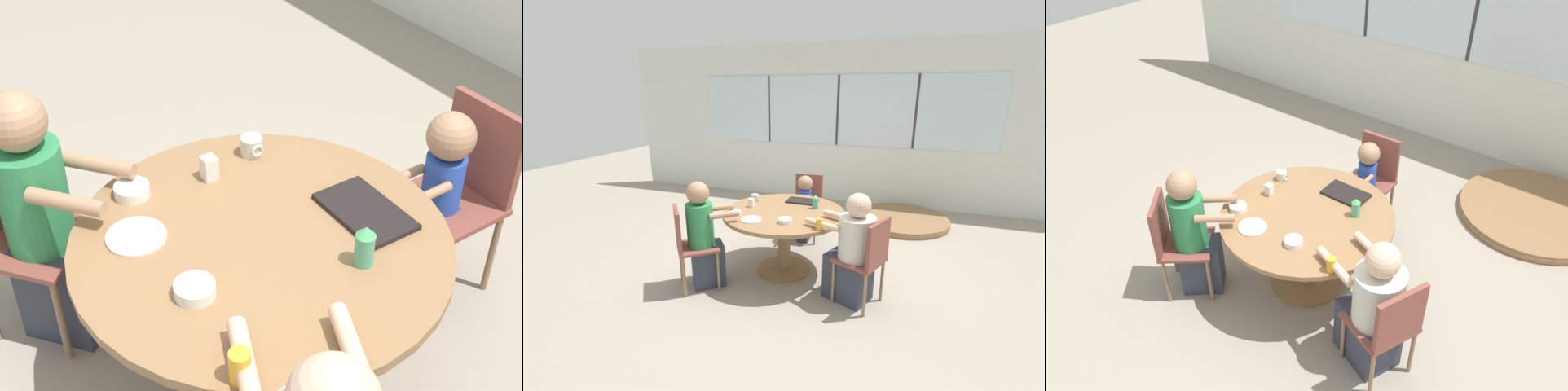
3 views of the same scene
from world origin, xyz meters
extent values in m
plane|color=gray|center=(0.00, 0.00, 0.00)|extent=(16.00, 16.00, 0.00)
cube|color=silver|center=(0.00, 2.90, 1.40)|extent=(8.40, 0.06, 2.80)
cube|color=silver|center=(0.00, 2.86, 1.65)|extent=(5.20, 0.02, 1.20)
cube|color=#333333|center=(0.00, 2.85, 1.65)|extent=(0.04, 0.01, 1.20)
cylinder|color=olive|center=(0.00, 0.00, 0.70)|extent=(1.34, 1.34, 0.04)
cylinder|color=olive|center=(0.00, 0.00, 0.34)|extent=(0.14, 0.14, 0.68)
cylinder|color=olive|center=(0.00, 0.00, 0.01)|extent=(0.60, 0.60, 0.03)
cube|color=brown|center=(0.88, -0.36, 0.45)|extent=(0.52, 0.52, 0.03)
cube|color=brown|center=(1.05, -0.42, 0.67)|extent=(0.18, 0.37, 0.42)
cylinder|color=#8C6B4C|center=(0.66, -0.45, 0.22)|extent=(0.03, 0.03, 0.44)
cylinder|color=#8C6B4C|center=(0.79, -0.14, 0.22)|extent=(0.03, 0.03, 0.44)
cylinder|color=#8C6B4C|center=(0.98, -0.58, 0.22)|extent=(0.03, 0.03, 0.44)
cylinder|color=#8C6B4C|center=(1.10, -0.26, 0.22)|extent=(0.03, 0.03, 0.44)
cube|color=brown|center=(-0.73, -0.61, 0.45)|extent=(0.56, 0.56, 0.03)
cube|color=brown|center=(-0.87, -0.73, 0.67)|extent=(0.27, 0.31, 0.42)
cylinder|color=#8C6B4C|center=(-0.71, -0.37, 0.22)|extent=(0.03, 0.03, 0.44)
cylinder|color=#8C6B4C|center=(-0.49, -0.63, 0.22)|extent=(0.03, 0.03, 0.44)
cylinder|color=#8C6B4C|center=(-0.97, -0.59, 0.22)|extent=(0.03, 0.03, 0.44)
cylinder|color=#8C6B4C|center=(-0.75, -0.85, 0.22)|extent=(0.03, 0.03, 0.44)
cube|color=brown|center=(-0.02, 0.95, 0.45)|extent=(0.41, 0.41, 0.03)
cube|color=brown|center=(-0.03, 1.13, 0.67)|extent=(0.38, 0.04, 0.42)
cylinder|color=#8C6B4C|center=(0.15, 0.79, 0.22)|extent=(0.03, 0.03, 0.44)
cylinder|color=#8C6B4C|center=(-0.19, 0.78, 0.22)|extent=(0.03, 0.03, 0.44)
cylinder|color=#8C6B4C|center=(0.14, 1.13, 0.22)|extent=(0.03, 0.03, 0.44)
cylinder|color=#8C6B4C|center=(-0.20, 1.12, 0.22)|extent=(0.03, 0.03, 0.44)
cube|color=#333847|center=(0.78, -0.32, 0.23)|extent=(0.50, 0.44, 0.46)
cylinder|color=beige|center=(0.85, -0.34, 0.67)|extent=(0.34, 0.34, 0.41)
sphere|color=#DBB293|center=(0.85, -0.34, 0.99)|extent=(0.23, 0.23, 0.23)
cylinder|color=#DBB293|center=(0.52, -0.38, 0.77)|extent=(0.37, 0.20, 0.06)
cylinder|color=#DBB293|center=(0.63, -0.09, 0.77)|extent=(0.37, 0.20, 0.06)
cube|color=#333847|center=(-0.66, -0.55, 0.23)|extent=(0.40, 0.39, 0.46)
cylinder|color=#2D844C|center=(-0.70, -0.59, 0.69)|extent=(0.27, 0.27, 0.45)
sphere|color=#A37A5B|center=(-0.70, -0.59, 1.02)|extent=(0.23, 0.23, 0.23)
cylinder|color=#A37A5B|center=(-0.60, -0.35, 0.80)|extent=(0.27, 0.24, 0.06)
cylinder|color=#A37A5B|center=(-0.45, -0.53, 0.80)|extent=(0.27, 0.24, 0.06)
cube|color=#333847|center=(-0.02, 0.88, 0.23)|extent=(0.16, 0.20, 0.46)
cylinder|color=#284CB7|center=(-0.02, 0.91, 0.59)|extent=(0.17, 0.17, 0.25)
sphere|color=#A37A5B|center=(-0.02, 0.91, 0.81)|extent=(0.20, 0.20, 0.20)
cylinder|color=#A37A5B|center=(0.06, 0.77, 0.64)|extent=(0.04, 0.18, 0.04)
cylinder|color=#A37A5B|center=(-0.09, 0.77, 0.64)|extent=(0.04, 0.18, 0.04)
cube|color=black|center=(0.09, 0.39, 0.73)|extent=(0.36, 0.22, 0.02)
cylinder|color=beige|center=(-0.46, 0.25, 0.76)|extent=(0.09, 0.09, 0.08)
torus|color=beige|center=(-0.41, 0.25, 0.76)|extent=(0.01, 0.06, 0.06)
cylinder|color=#4CA57F|center=(0.30, 0.21, 0.78)|extent=(0.07, 0.07, 0.12)
cone|color=#4CB266|center=(0.30, 0.21, 0.86)|extent=(0.07, 0.07, 0.04)
cylinder|color=gold|center=(0.49, -0.38, 0.78)|extent=(0.06, 0.06, 0.11)
cube|color=silver|center=(-0.40, 0.02, 0.77)|extent=(0.06, 0.06, 0.10)
cylinder|color=white|center=(-0.46, -0.28, 0.74)|extent=(0.13, 0.13, 0.05)
cylinder|color=white|center=(0.13, -0.33, 0.74)|extent=(0.14, 0.14, 0.05)
cylinder|color=beige|center=(-0.23, -0.37, 0.73)|extent=(0.21, 0.21, 0.01)
cylinder|color=olive|center=(1.23, 2.06, 0.01)|extent=(1.42, 1.42, 0.03)
cylinder|color=olive|center=(1.23, 2.06, 0.04)|extent=(1.43, 1.43, 0.03)
cylinder|color=olive|center=(1.23, 2.06, 0.07)|extent=(1.42, 1.42, 0.03)
camera|label=1|loc=(1.63, -1.04, 2.36)|focal=50.00mm
camera|label=2|loc=(1.20, -3.41, 1.99)|focal=24.00mm
camera|label=3|loc=(1.85, -2.42, 3.14)|focal=35.00mm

